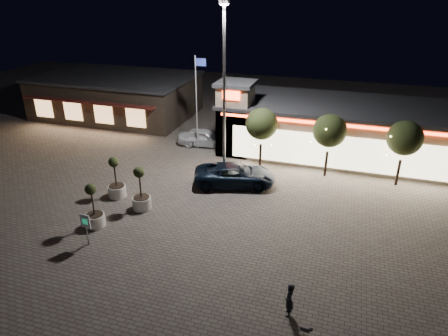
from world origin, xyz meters
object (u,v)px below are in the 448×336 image
(white_sedan, at_px, (204,138))
(pedestrian, at_px, (289,300))
(valet_sign, at_px, (86,224))
(pickup_truck, at_px, (235,175))
(planter_mid, at_px, (94,213))
(planter_left, at_px, (116,185))

(white_sedan, height_order, pedestrian, pedestrian)
(white_sedan, xyz_separation_m, valet_sign, (-0.97, -15.90, 0.56))
(pickup_truck, relative_size, pedestrian, 3.50)
(pickup_truck, distance_m, planter_mid, 9.96)
(white_sedan, relative_size, pedestrian, 2.77)
(pickup_truck, bearing_deg, valet_sign, 132.22)
(planter_mid, distance_m, valet_sign, 1.94)
(white_sedan, distance_m, pedestrian, 20.57)
(white_sedan, relative_size, planter_left, 1.55)
(pedestrian, bearing_deg, valet_sign, -110.44)
(pickup_truck, distance_m, white_sedan, 8.05)
(pedestrian, bearing_deg, white_sedan, -160.84)
(pickup_truck, relative_size, white_sedan, 1.26)
(valet_sign, bearing_deg, pedestrian, -9.16)
(pedestrian, height_order, valet_sign, valet_sign)
(planter_left, xyz_separation_m, planter_mid, (0.69, -3.57, -0.04))
(planter_left, bearing_deg, pickup_truck, 29.87)
(planter_mid, bearing_deg, valet_sign, -67.92)
(white_sedan, relative_size, planter_mid, 1.62)
(white_sedan, distance_m, planter_mid, 14.26)
(pickup_truck, height_order, pedestrian, pedestrian)
(pedestrian, relative_size, planter_mid, 0.58)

